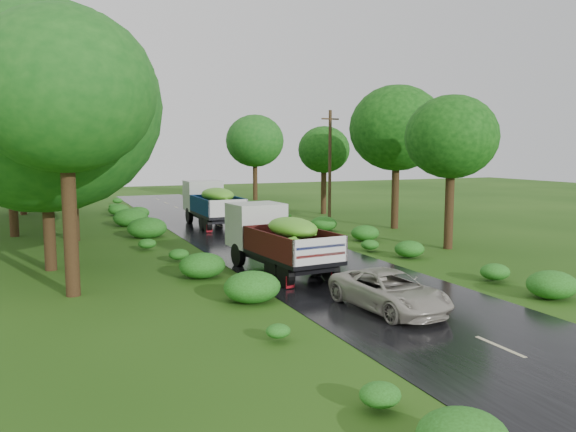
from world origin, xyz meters
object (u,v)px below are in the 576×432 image
truck_near (276,235)px  utility_pole (330,167)px  truck_far (211,201)px  car (389,291)px

truck_near → utility_pole: size_ratio=0.87×
truck_far → utility_pole: utility_pole is taller
utility_pole → car: bearing=-119.8°
truck_near → utility_pole: bearing=48.3°
car → truck_far: bearing=83.8°
car → utility_pole: 18.74m
truck_near → car: bearing=-85.6°
truck_near → truck_far: (1.32, 13.84, 0.11)m
truck_near → utility_pole: utility_pole is taller
car → utility_pole: size_ratio=0.58×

